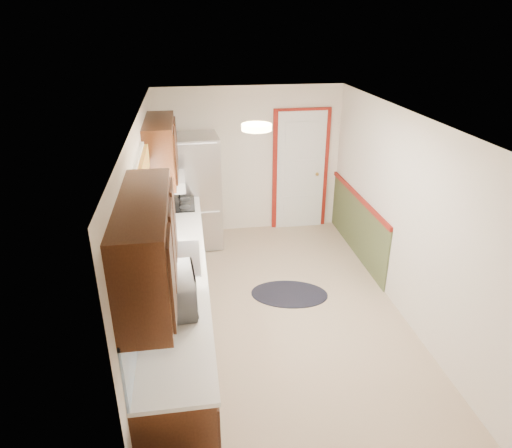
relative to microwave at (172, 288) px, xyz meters
name	(u,v)px	position (x,y,z in m)	size (l,w,h in m)	color
room_shell	(280,224)	(1.20, 1.10, 0.06)	(3.20, 5.20, 2.52)	tan
kitchen_run	(173,274)	(-0.04, 0.81, -0.33)	(0.63, 4.00, 2.20)	#381A0C
back_wall_trim	(312,182)	(2.19, 3.31, -0.26)	(1.12, 2.30, 2.08)	maroon
ceiling_fixture	(257,127)	(0.90, 0.90, 1.22)	(0.30, 0.30, 0.06)	#FFD88C
microwave	(172,288)	(0.00, 0.00, 0.00)	(0.60, 0.33, 0.41)	white
refrigerator	(196,192)	(0.29, 3.15, -0.26)	(0.77, 0.76, 1.76)	#B7B7BC
rug	(289,294)	(1.42, 1.44, -1.14)	(1.01, 0.65, 0.01)	black
cooktop	(177,204)	(0.01, 2.50, -0.19)	(0.49, 0.59, 0.02)	black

